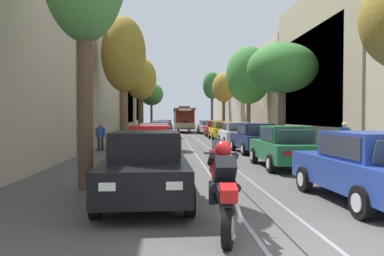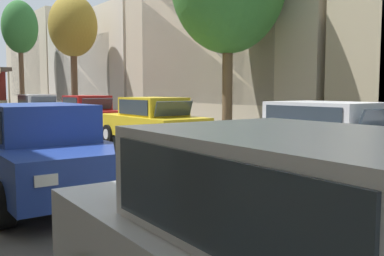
{
  "view_description": "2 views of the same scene",
  "coord_description": "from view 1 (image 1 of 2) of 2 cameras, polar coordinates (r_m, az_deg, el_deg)",
  "views": [
    {
      "loc": [
        -1.9,
        -4.94,
        1.9
      ],
      "look_at": [
        -0.03,
        25.41,
        1.04
      ],
      "focal_mm": 35.37,
      "sensor_mm": 36.0,
      "label": 1
    },
    {
      "loc": [
        -4.7,
        15.18,
        1.82
      ],
      "look_at": [
        0.9,
        22.67,
        0.99
      ],
      "focal_mm": 40.01,
      "sensor_mm": 36.0,
      "label": 2
    }
  ],
  "objects": [
    {
      "name": "street_tree_kerb_right_fourth",
      "position": [
        43.9,
        4.81,
        6.02
      ],
      "size": [
        2.64,
        2.78,
        7.05
      ],
      "color": "brown",
      "rests_on": "ground"
    },
    {
      "name": "parked_car_grey_sixth_left",
      "position": [
        40.32,
        -4.61,
        0.04
      ],
      "size": [
        2.09,
        4.4,
        1.58
      ],
      "color": "slate",
      "rests_on": "ground"
    },
    {
      "name": "building_facade_right",
      "position": [
        37.51,
        13.13,
        4.9
      ],
      "size": [
        5.36,
        63.2,
        9.4
      ],
      "color": "#BCAD93",
      "rests_on": "ground"
    },
    {
      "name": "motorcycle_with_rider",
      "position": [
        6.14,
        4.71,
        -8.73
      ],
      "size": [
        0.55,
        1.96,
        1.53
      ],
      "color": "black",
      "rests_on": "ground"
    },
    {
      "name": "parked_car_blue_near_right",
      "position": [
        9.26,
        24.97,
        -5.37
      ],
      "size": [
        2.12,
        4.41,
        1.58
      ],
      "color": "#233D93",
      "rests_on": "ground"
    },
    {
      "name": "parked_car_white_mid_left",
      "position": [
        21.61,
        -5.63,
        -1.32
      ],
      "size": [
        2.12,
        4.41,
        1.58
      ],
      "color": "silver",
      "rests_on": "ground"
    },
    {
      "name": "parked_car_red_second_left",
      "position": [
        14.9,
        -6.3,
        -2.64
      ],
      "size": [
        2.08,
        4.39,
        1.58
      ],
      "color": "red",
      "rests_on": "ground"
    },
    {
      "name": "parked_car_white_fourth_right",
      "position": [
        25.94,
        6.52,
        -0.83
      ],
      "size": [
        2.02,
        4.37,
        1.58
      ],
      "color": "silver",
      "rests_on": "ground"
    },
    {
      "name": "ground_plane",
      "position": [
        30.46,
        0.06,
        -1.96
      ],
      "size": [
        160.0,
        160.0,
        0.0
      ],
      "primitive_type": "plane",
      "color": "#4C4947"
    },
    {
      "name": "cable_car_trolley",
      "position": [
        48.71,
        -1.28,
        1.33
      ],
      "size": [
        2.56,
        9.14,
        3.28
      ],
      "color": "maroon",
      "rests_on": "ground"
    },
    {
      "name": "parked_car_green_second_right",
      "position": [
        14.68,
        13.86,
        -2.74
      ],
      "size": [
        2.02,
        4.37,
        1.58
      ],
      "color": "#1E6038",
      "rests_on": "ground"
    },
    {
      "name": "parked_car_navy_mid_right",
      "position": [
        20.39,
        9.45,
        -1.51
      ],
      "size": [
        2.09,
        4.4,
        1.58
      ],
      "color": "#19234C",
      "rests_on": "ground"
    },
    {
      "name": "parked_car_white_far_right",
      "position": [
        44.18,
        2.2,
        0.18
      ],
      "size": [
        2.01,
        4.37,
        1.58
      ],
      "color": "silver",
      "rests_on": "ground"
    },
    {
      "name": "parked_car_red_far_left",
      "position": [
        47.14,
        -4.14,
        0.27
      ],
      "size": [
        2.1,
        4.41,
        1.58
      ],
      "color": "red",
      "rests_on": "ground"
    },
    {
      "name": "pedestrian_on_right_pavement",
      "position": [
        17.18,
        22.02,
        -1.62
      ],
      "size": [
        0.55,
        0.4,
        1.71
      ],
      "color": "black",
      "rests_on": "ground"
    },
    {
      "name": "street_tree_kerb_right_mid",
      "position": [
        31.54,
        8.53,
        7.82
      ],
      "size": [
        3.68,
        3.81,
        7.69
      ],
      "color": "brown",
      "rests_on": "ground"
    },
    {
      "name": "street_tree_kerb_left_mid",
      "position": [
        37.01,
        -7.74,
        7.23
      ],
      "size": [
        3.02,
        3.19,
        7.67
      ],
      "color": "#4C3826",
      "rests_on": "ground"
    },
    {
      "name": "street_tree_kerb_right_far",
      "position": [
        53.31,
        3.05,
        6.3
      ],
      "size": [
        2.57,
        2.12,
        8.26
      ],
      "color": "brown",
      "rests_on": "ground"
    },
    {
      "name": "trolley_track_rails",
      "position": [
        34.8,
        -0.38,
        -1.51
      ],
      "size": [
        1.14,
        71.5,
        0.01
      ],
      "color": "gray",
      "rests_on": "ground"
    },
    {
      "name": "parked_car_black_near_left",
      "position": [
        8.61,
        -7.03,
        -5.76
      ],
      "size": [
        2.08,
        4.4,
        1.58
      ],
      "color": "black",
      "rests_on": "ground"
    },
    {
      "name": "parked_car_yellow_fifth_right",
      "position": [
        32.41,
        4.46,
        -0.34
      ],
      "size": [
        2.01,
        4.36,
        1.58
      ],
      "color": "gold",
      "rests_on": "ground"
    },
    {
      "name": "street_tree_kerb_right_second",
      "position": [
        21.94,
        13.45,
        8.71
      ],
      "size": [
        3.93,
        3.68,
        6.06
      ],
      "color": "brown",
      "rests_on": "ground"
    },
    {
      "name": "street_tree_kerb_left_fourth",
      "position": [
        49.94,
        -6.13,
        5.07
      ],
      "size": [
        3.1,
        2.99,
        6.44
      ],
      "color": "brown",
      "rests_on": "ground"
    },
    {
      "name": "building_facade_left",
      "position": [
        36.07,
        -14.31,
        5.98
      ],
      "size": [
        4.89,
        63.2,
        10.01
      ],
      "color": "#BCAD93",
      "rests_on": "ground"
    },
    {
      "name": "parked_car_beige_fifth_left",
      "position": [
        33.88,
        -4.83,
        -0.26
      ],
      "size": [
        2.09,
        4.4,
        1.58
      ],
      "color": "#C1B28E",
      "rests_on": "ground"
    },
    {
      "name": "parked_car_red_sixth_right",
      "position": [
        37.98,
        3.45,
        -0.05
      ],
      "size": [
        2.12,
        4.41,
        1.58
      ],
      "color": "red",
      "rests_on": "ground"
    },
    {
      "name": "street_tree_kerb_left_second",
      "position": [
        24.06,
        -10.26,
        10.7
      ],
      "size": [
        2.73,
        2.94,
        8.13
      ],
      "color": "brown",
      "rests_on": "ground"
    },
    {
      "name": "parked_car_blue_fourth_left",
      "position": [
        27.39,
        -4.73,
        -0.7
      ],
      "size": [
        2.07,
        4.39,
        1.58
      ],
      "color": "#233D93",
      "rests_on": "ground"
    },
    {
      "name": "pedestrian_on_left_pavement",
      "position": [
        21.92,
        -13.65,
        -1.08
      ],
      "size": [
        0.55,
        0.42,
        1.58
      ],
      "color": "black",
      "rests_on": "ground"
    }
  ]
}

